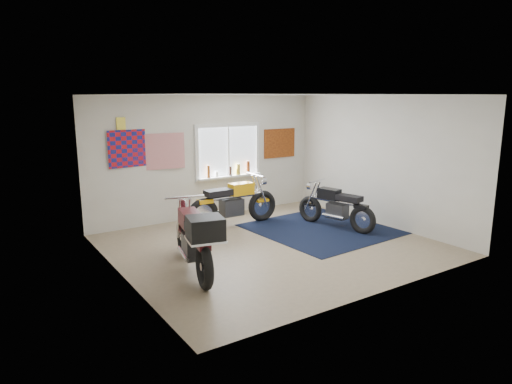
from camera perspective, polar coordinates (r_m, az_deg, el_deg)
ground at (r=8.41m, az=2.09°, el=-6.67°), size 5.50×5.50×0.00m
room_shell at (r=8.04m, az=2.18°, el=4.49°), size 5.50×5.50×5.50m
navy_rug at (r=9.47m, az=8.08°, el=-4.60°), size 2.64×2.74×0.01m
window_assembly at (r=10.40m, az=-3.50°, el=4.67°), size 1.66×0.17×1.26m
oil_bottles at (r=10.45m, az=-2.75°, el=2.82°), size 1.11×0.09×0.30m
flag_display at (r=9.39m, az=-16.53°, el=8.21°), size 1.60×0.10×1.17m
triumph_poster at (r=11.18m, az=2.96°, el=6.11°), size 0.90×0.03×0.70m
yellow_triumph at (r=9.52m, az=-2.86°, el=-1.52°), size 2.11×0.63×1.06m
black_chrome_bike at (r=9.53m, az=9.94°, el=-1.99°), size 0.67×1.82×0.95m
maroon_tourer at (r=6.96m, az=-7.63°, el=-5.86°), size 0.91×2.14×1.09m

